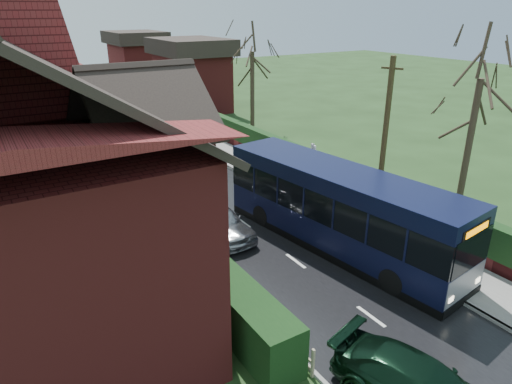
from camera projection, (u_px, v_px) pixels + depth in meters
ground at (330, 287)px, 15.97m from camera, size 140.00×140.00×0.00m
road at (205, 194)px, 23.85m from camera, size 6.00×100.00×0.02m
pavement at (272, 178)px, 25.90m from camera, size 2.50×100.00×0.14m
kerb_right at (254, 182)px, 25.32m from camera, size 0.12×100.00×0.14m
kerb_left at (148, 206)px, 22.34m from camera, size 0.12×100.00×0.10m
front_hedge at (169, 237)px, 17.71m from camera, size 1.20×16.00×1.60m
picket_fence at (188, 240)px, 18.21m from camera, size 0.10×16.00×0.90m
right_wall_hedge at (295, 158)px, 26.30m from camera, size 0.60×50.00×1.80m
brick_house at (14, 174)px, 13.83m from camera, size 9.30×14.60×10.30m
bus at (340, 210)px, 18.09m from camera, size 3.84×10.98×3.27m
car_silver at (219, 221)px, 19.28m from camera, size 1.91×4.12×1.37m
car_distant at (98, 93)px, 47.92m from camera, size 1.91×4.48×1.44m
bus_stop_sign at (313, 165)px, 21.82m from camera, size 0.20×0.47×3.13m
telegraph_pole at (384, 139)px, 20.15m from camera, size 0.45×0.89×7.24m
tree_right_near at (483, 68)px, 18.99m from camera, size 4.18×4.18×9.02m
tree_right_far at (252, 46)px, 33.66m from camera, size 4.48×4.48×8.66m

